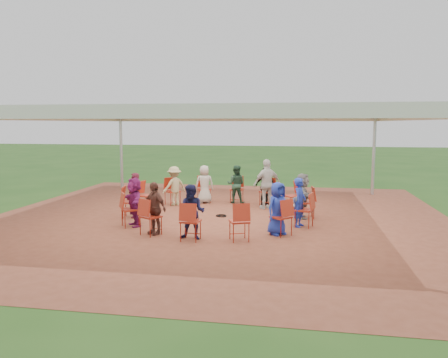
% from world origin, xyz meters
% --- Properties ---
extents(ground, '(80.00, 80.00, 0.00)m').
position_xyz_m(ground, '(0.00, 0.00, 0.00)').
color(ground, '#244B17').
rests_on(ground, ground).
extents(dirt_patch, '(13.00, 13.00, 0.00)m').
position_xyz_m(dirt_patch, '(0.00, 0.00, 0.01)').
color(dirt_patch, brown).
rests_on(dirt_patch, ground).
extents(tent, '(10.33, 10.33, 3.00)m').
position_xyz_m(tent, '(0.00, 0.00, 2.37)').
color(tent, '#B2B2B7').
rests_on(tent, ground).
extents(chair_0, '(0.54, 0.53, 0.90)m').
position_xyz_m(chair_0, '(2.40, -0.73, 0.45)').
color(chair_0, '#A42816').
rests_on(chair_0, ground).
extents(chair_1, '(0.50, 0.48, 0.90)m').
position_xyz_m(chair_1, '(2.48, 0.38, 0.45)').
color(chair_1, '#A42816').
rests_on(chair_1, ground).
extents(chair_2, '(0.60, 0.60, 0.90)m').
position_xyz_m(chair_2, '(2.07, 1.42, 0.45)').
color(chair_2, '#A42816').
rests_on(chair_2, ground).
extents(chair_3, '(0.58, 0.59, 0.90)m').
position_xyz_m(chair_3, '(1.25, 2.18, 0.45)').
color(chair_3, '#A42816').
rests_on(chair_3, ground).
extents(chair_4, '(0.45, 0.47, 0.90)m').
position_xyz_m(chair_4, '(0.18, 2.50, 0.45)').
color(chair_4, '#A42816').
rests_on(chair_4, ground).
extents(chair_5, '(0.55, 0.56, 0.90)m').
position_xyz_m(chair_5, '(-0.93, 2.33, 0.45)').
color(chair_5, '#A42816').
rests_on(chair_5, ground).
extents(chair_6, '(0.61, 0.61, 0.90)m').
position_xyz_m(chair_6, '(-1.85, 1.70, 0.45)').
color(chair_6, '#A42816').
rests_on(chair_6, ground).
extents(chair_7, '(0.54, 0.53, 0.90)m').
position_xyz_m(chair_7, '(-2.40, 0.73, 0.45)').
color(chair_7, '#A42816').
rests_on(chair_7, ground).
extents(chair_8, '(0.50, 0.48, 0.90)m').
position_xyz_m(chair_8, '(-2.48, -0.38, 0.45)').
color(chair_8, '#A42816').
rests_on(chair_8, ground).
extents(chair_9, '(0.60, 0.60, 0.90)m').
position_xyz_m(chair_9, '(-2.07, -1.42, 0.45)').
color(chair_9, '#A42816').
rests_on(chair_9, ground).
extents(chair_10, '(0.58, 0.59, 0.90)m').
position_xyz_m(chair_10, '(-1.25, -2.18, 0.45)').
color(chair_10, '#A42816').
rests_on(chair_10, ground).
extents(chair_11, '(0.45, 0.47, 0.90)m').
position_xyz_m(chair_11, '(-0.18, -2.50, 0.45)').
color(chair_11, '#A42816').
rests_on(chair_11, ground).
extents(chair_12, '(0.55, 0.56, 0.90)m').
position_xyz_m(chair_12, '(0.93, -2.33, 0.45)').
color(chair_12, '#A42816').
rests_on(chair_12, ground).
extents(chair_13, '(0.61, 0.61, 0.90)m').
position_xyz_m(chair_13, '(1.85, -1.70, 0.45)').
color(chair_13, '#A42816').
rests_on(chair_13, ground).
extents(person_seated_0, '(0.43, 0.54, 1.28)m').
position_xyz_m(person_seated_0, '(2.29, -0.69, 0.65)').
color(person_seated_0, '#1E34AA').
rests_on(person_seated_0, ground).
extents(person_seated_1, '(0.62, 1.24, 1.28)m').
position_xyz_m(person_seated_1, '(2.36, 0.37, 0.65)').
color(person_seated_1, slate).
rests_on(person_seated_1, ground).
extents(person_seated_2, '(0.84, 0.71, 1.28)m').
position_xyz_m(person_seated_2, '(1.19, 2.07, 0.65)').
color(person_seated_2, black).
rests_on(person_seated_2, ground).
extents(person_seated_3, '(0.65, 0.40, 1.28)m').
position_xyz_m(person_seated_3, '(0.17, 2.38, 0.65)').
color(person_seated_3, '#23442F').
rests_on(person_seated_3, ground).
extents(person_seated_4, '(0.71, 0.56, 1.28)m').
position_xyz_m(person_seated_4, '(-0.88, 2.22, 0.65)').
color(person_seated_4, '#B6B0A3').
rests_on(person_seated_4, ground).
extents(person_seated_5, '(0.86, 0.89, 1.28)m').
position_xyz_m(person_seated_5, '(-1.76, 1.62, 0.65)').
color(person_seated_5, tan).
rests_on(person_seated_5, ground).
extents(person_seated_6, '(0.37, 0.51, 1.28)m').
position_xyz_m(person_seated_6, '(-2.36, -0.37, 0.65)').
color(person_seated_6, '#42111D').
rests_on(person_seated_6, ground).
extents(person_seated_7, '(1.04, 1.23, 1.28)m').
position_xyz_m(person_seated_7, '(-1.97, -1.35, 0.65)').
color(person_seated_7, '#7B1A5E').
rests_on(person_seated_7, ground).
extents(person_seated_8, '(0.84, 0.71, 1.28)m').
position_xyz_m(person_seated_8, '(-1.19, -2.07, 0.65)').
color(person_seated_8, brown).
rests_on(person_seated_8, ground).
extents(person_seated_9, '(0.65, 0.40, 1.28)m').
position_xyz_m(person_seated_9, '(-0.17, -2.38, 0.65)').
color(person_seated_9, '#161940').
rests_on(person_seated_9, ground).
extents(person_seated_10, '(0.68, 0.70, 1.28)m').
position_xyz_m(person_seated_10, '(1.76, -1.62, 0.65)').
color(person_seated_10, '#1E34AA').
rests_on(person_seated_10, ground).
extents(standing_person, '(1.03, 0.88, 1.57)m').
position_xyz_m(standing_person, '(1.27, 1.55, 0.79)').
color(standing_person, silver).
rests_on(standing_person, ground).
extents(cable_coil, '(0.40, 0.40, 0.03)m').
position_xyz_m(cable_coil, '(0.06, 0.19, 0.02)').
color(cable_coil, black).
rests_on(cable_coil, ground).
extents(laptop, '(0.35, 0.40, 0.23)m').
position_xyz_m(laptop, '(2.13, -0.65, 0.61)').
color(laptop, '#B7B7BC').
rests_on(laptop, ground).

